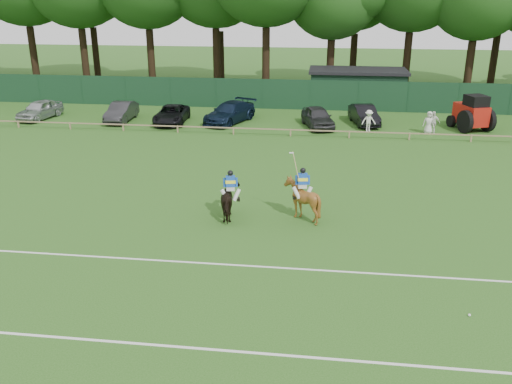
% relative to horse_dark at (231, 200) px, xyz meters
% --- Properties ---
extents(ground, '(160.00, 160.00, 0.00)m').
position_rel_horse_dark_xyz_m(ground, '(0.66, -3.36, -0.82)').
color(ground, '#1E4C14').
rests_on(ground, ground).
extents(horse_dark, '(1.25, 2.08, 1.64)m').
position_rel_horse_dark_xyz_m(horse_dark, '(0.00, 0.00, 0.00)').
color(horse_dark, black).
rests_on(horse_dark, ground).
extents(horse_chestnut, '(1.71, 1.86, 1.83)m').
position_rel_horse_dark_xyz_m(horse_chestnut, '(3.10, 0.29, 0.09)').
color(horse_chestnut, brown).
rests_on(horse_chestnut, ground).
extents(sedan_silver, '(2.42, 4.51, 1.46)m').
position_rel_horse_dark_xyz_m(sedan_silver, '(-18.15, 17.57, -0.09)').
color(sedan_silver, '#B4B6B9').
rests_on(sedan_silver, ground).
extents(sedan_grey, '(1.65, 4.39, 1.43)m').
position_rel_horse_dark_xyz_m(sedan_grey, '(-11.55, 17.64, -0.11)').
color(sedan_grey, '#29292B').
rests_on(sedan_grey, ground).
extents(suv_black, '(2.49, 4.85, 1.31)m').
position_rel_horse_dark_xyz_m(suv_black, '(-7.54, 17.46, -0.16)').
color(suv_black, black).
rests_on(suv_black, ground).
extents(sedan_navy, '(3.92, 5.65, 1.52)m').
position_rel_horse_dark_xyz_m(sedan_navy, '(-3.21, 18.20, -0.06)').
color(sedan_navy, '#101D32').
rests_on(sedan_navy, ground).
extents(hatch_grey, '(2.89, 4.68, 1.49)m').
position_rel_horse_dark_xyz_m(hatch_grey, '(3.44, 17.52, -0.08)').
color(hatch_grey, '#313134').
rests_on(hatch_grey, ground).
extents(estate_black, '(2.33, 4.51, 1.42)m').
position_rel_horse_dark_xyz_m(estate_black, '(6.88, 18.91, -0.11)').
color(estate_black, black).
rests_on(estate_black, ground).
extents(spectator_left, '(1.08, 0.73, 1.54)m').
position_rel_horse_dark_xyz_m(spectator_left, '(7.06, 16.69, -0.05)').
color(spectator_left, silver).
rests_on(spectator_left, ground).
extents(spectator_mid, '(0.98, 0.51, 1.60)m').
position_rel_horse_dark_xyz_m(spectator_mid, '(11.47, 16.56, -0.02)').
color(spectator_mid, silver).
rests_on(spectator_mid, ground).
extents(spectator_right, '(0.88, 0.70, 1.58)m').
position_rel_horse_dark_xyz_m(spectator_right, '(11.19, 16.55, -0.03)').
color(spectator_right, silver).
rests_on(spectator_right, ground).
extents(rider_dark, '(0.93, 0.46, 1.41)m').
position_rel_horse_dark_xyz_m(rider_dark, '(0.00, -0.01, 0.74)').
color(rider_dark, silver).
rests_on(rider_dark, ground).
extents(rider_chestnut, '(0.95, 0.54, 2.05)m').
position_rel_horse_dark_xyz_m(rider_chestnut, '(3.10, 0.28, 0.89)').
color(rider_chestnut, silver).
rests_on(rider_chestnut, ground).
extents(polo_ball, '(0.09, 0.09, 0.09)m').
position_rel_horse_dark_xyz_m(polo_ball, '(8.63, -6.72, -0.78)').
color(polo_ball, silver).
rests_on(polo_ball, ground).
extents(pitch_lines, '(60.00, 5.10, 0.01)m').
position_rel_horse_dark_xyz_m(pitch_lines, '(0.66, -6.86, -0.81)').
color(pitch_lines, silver).
rests_on(pitch_lines, ground).
extents(pitch_rail, '(62.10, 0.10, 0.50)m').
position_rel_horse_dark_xyz_m(pitch_rail, '(0.66, 14.64, -0.38)').
color(pitch_rail, '#997F5B').
rests_on(pitch_rail, ground).
extents(perimeter_fence, '(92.08, 0.08, 2.50)m').
position_rel_horse_dark_xyz_m(perimeter_fence, '(0.66, 23.64, 0.43)').
color(perimeter_fence, '#14351E').
rests_on(perimeter_fence, ground).
extents(utility_shed, '(8.40, 4.40, 3.04)m').
position_rel_horse_dark_xyz_m(utility_shed, '(6.66, 26.64, 0.72)').
color(utility_shed, '#14331E').
rests_on(utility_shed, ground).
extents(tree_row, '(96.00, 12.00, 21.00)m').
position_rel_horse_dark_xyz_m(tree_row, '(2.66, 31.64, -0.82)').
color(tree_row, '#26561C').
rests_on(tree_row, ground).
extents(tractor, '(2.97, 3.56, 2.56)m').
position_rel_horse_dark_xyz_m(tractor, '(14.40, 17.99, 0.39)').
color(tractor, '#B21910').
rests_on(tractor, ground).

